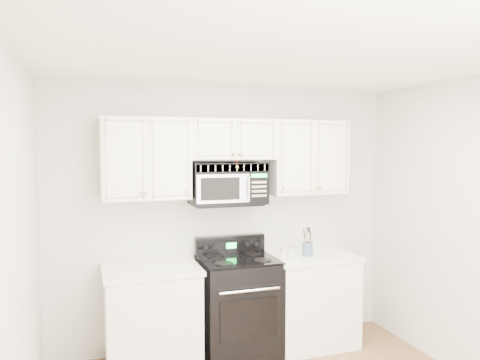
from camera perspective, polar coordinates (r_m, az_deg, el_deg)
name	(u,v)px	position (r m, az deg, el deg)	size (l,w,h in m)	color
room	(302,254)	(3.15, 7.58, -8.91)	(3.51, 3.51, 2.61)	brown
base_cabinet_left	(152,320)	(4.51, -10.69, -16.47)	(0.86, 0.65, 0.92)	white
base_cabinet_right	(310,302)	(4.97, 8.56, -14.50)	(0.86, 0.65, 0.92)	white
range	(238,304)	(4.67, -0.23, -14.91)	(0.72, 0.66, 1.11)	black
upper_cabinets	(231,154)	(4.54, -1.13, 3.18)	(2.44, 0.37, 0.75)	white
microwave	(228,183)	(4.53, -1.49, -0.41)	(0.72, 0.41, 0.40)	black
utensil_crock	(308,248)	(4.75, 8.23, -8.24)	(0.11, 0.11, 0.29)	#40536B
shaker_salt	(283,253)	(4.60, 5.24, -8.90)	(0.04, 0.04, 0.11)	silver
shaker_pepper	(292,251)	(4.72, 6.35, -8.65)	(0.04, 0.04, 0.09)	silver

